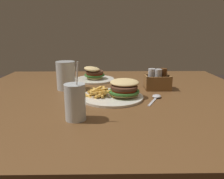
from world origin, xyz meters
TOP-DOWN VIEW (x-y plane):
  - dining_table at (0.00, 0.00)m, footprint 1.37×1.17m
  - meal_plate_near at (0.02, -0.06)m, footprint 0.28×0.27m
  - beer_glass at (-0.23, 0.09)m, footprint 0.09×0.09m
  - juice_glass at (-0.12, -0.30)m, footprint 0.07×0.07m
  - spoon at (0.19, -0.07)m, footprint 0.09×0.15m
  - meal_plate_far at (-0.10, 0.29)m, footprint 0.23×0.23m
  - condiment_caddy at (0.23, 0.09)m, footprint 0.13×0.09m

SIDE VIEW (x-z plane):
  - dining_table at x=0.00m, z-range 0.28..1.01m
  - spoon at x=0.19m, z-range 0.72..0.73m
  - meal_plate_near at x=0.02m, z-range 0.71..0.79m
  - meal_plate_far at x=-0.10m, z-range 0.71..0.79m
  - condiment_caddy at x=0.23m, z-range 0.71..0.82m
  - juice_glass at x=-0.12m, z-range 0.68..0.88m
  - beer_glass at x=-0.23m, z-range 0.72..0.86m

